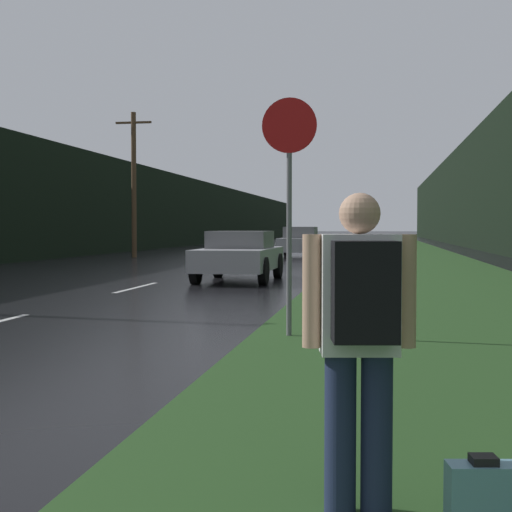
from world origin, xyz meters
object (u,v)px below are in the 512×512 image
hitchhiker_with_backpack (360,333)px  car_passing_far (300,242)px  stop_sign (289,189)px  suitcase (483,495)px  car_passing_near (240,255)px

hitchhiker_with_backpack → car_passing_far: (-3.65, 30.76, -0.18)m
car_passing_far → hitchhiker_with_backpack: bearing=96.8°
stop_sign → suitcase: bearing=-74.0°
suitcase → car_passing_far: bearing=88.4°
car_passing_near → suitcase: bearing=105.3°
suitcase → hitchhiker_with_backpack: bearing=170.2°
hitchhiker_with_backpack → car_passing_near: bearing=93.8°
hitchhiker_with_backpack → suitcase: bearing=-9.8°
car_passing_far → stop_sign: bearing=95.9°
hitchhiker_with_backpack → suitcase: 0.97m
car_passing_near → car_passing_far: car_passing_far is taller
suitcase → car_passing_near: size_ratio=0.09×
car_passing_near → car_passing_far: (-0.00, 15.24, 0.05)m
suitcase → car_passing_far: (-4.24, 30.76, 0.59)m
stop_sign → car_passing_far: size_ratio=0.75×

